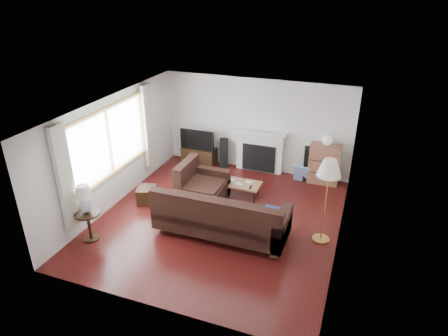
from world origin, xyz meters
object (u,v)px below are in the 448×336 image
(tv_stand, at_px, (199,156))
(floor_lamp, at_px, (325,202))
(bookshelf, at_px, (324,164))
(sectional_sofa, at_px, (222,214))
(coffee_table, at_px, (239,190))
(side_table, at_px, (89,226))

(tv_stand, xyz_separation_m, floor_lamp, (3.74, -2.50, 0.64))
(bookshelf, bearing_deg, tv_stand, -179.50)
(bookshelf, distance_m, sectional_sofa, 3.42)
(coffee_table, height_order, floor_lamp, floor_lamp)
(bookshelf, height_order, coffee_table, bookshelf)
(sectional_sofa, distance_m, floor_lamp, 2.04)
(bookshelf, height_order, side_table, bookshelf)
(sectional_sofa, height_order, coffee_table, sectional_sofa)
(sectional_sofa, xyz_separation_m, side_table, (-2.39, -1.10, -0.16))
(sectional_sofa, xyz_separation_m, floor_lamp, (1.94, 0.49, 0.41))
(coffee_table, bearing_deg, tv_stand, 139.54)
(side_table, bearing_deg, tv_stand, 81.73)
(sectional_sofa, relative_size, floor_lamp, 1.64)
(sectional_sofa, bearing_deg, coffee_table, 95.05)
(tv_stand, height_order, bookshelf, bookshelf)
(coffee_table, bearing_deg, bookshelf, 40.02)
(floor_lamp, bearing_deg, bookshelf, 97.13)
(tv_stand, height_order, coffee_table, tv_stand)
(coffee_table, bearing_deg, floor_lamp, -26.77)
(tv_stand, height_order, side_table, side_table)
(coffee_table, relative_size, side_table, 1.59)
(tv_stand, bearing_deg, floor_lamp, -33.74)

